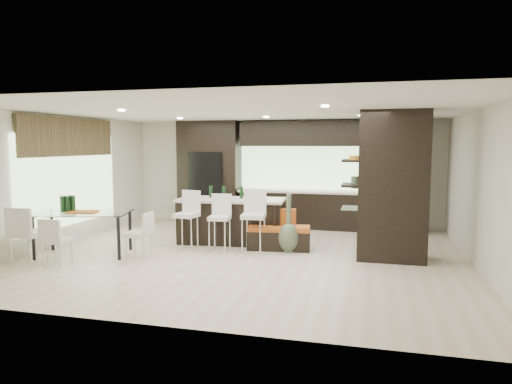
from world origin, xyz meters
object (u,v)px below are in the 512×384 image
(bench, at_px, (279,238))
(floor_vase, at_px, (289,223))
(stool_mid, at_px, (220,228))
(kitchen_island, at_px, (231,221))
(stool_right, at_px, (253,228))
(chair_end, at_px, (139,237))
(chair_near, at_px, (57,243))
(stool_left, at_px, (187,226))
(chair_far, at_px, (29,237))
(dining_table, at_px, (84,234))

(bench, relative_size, floor_vase, 1.08)
(stool_mid, bearing_deg, kitchen_island, 85.68)
(stool_right, xyz_separation_m, chair_end, (-1.94, -0.94, -0.10))
(stool_right, height_order, chair_end, stool_right)
(kitchen_island, height_order, stool_mid, kitchen_island)
(bench, height_order, chair_near, chair_near)
(floor_vase, relative_size, chair_near, 1.48)
(chair_near, bearing_deg, kitchen_island, 45.42)
(stool_left, relative_size, bench, 0.76)
(stool_left, bearing_deg, bench, 22.59)
(floor_vase, xyz_separation_m, chair_near, (-3.73, -1.96, -0.19))
(kitchen_island, distance_m, chair_near, 3.47)
(stool_right, xyz_separation_m, chair_far, (-3.62, -1.75, -0.02))
(stool_left, bearing_deg, stool_right, 10.14)
(floor_vase, xyz_separation_m, chair_end, (-2.59, -1.19, -0.17))
(stool_left, distance_m, chair_end, 1.10)
(kitchen_island, height_order, stool_right, stool_right)
(stool_right, xyz_separation_m, chair_near, (-3.09, -1.71, -0.11))
(chair_near, xyz_separation_m, chair_end, (1.15, 0.77, 0.01))
(dining_table, relative_size, chair_far, 1.80)
(kitchen_island, relative_size, dining_table, 1.33)
(stool_mid, xyz_separation_m, chair_near, (-2.39, -1.73, -0.07))
(dining_table, bearing_deg, stool_mid, 6.99)
(bench, bearing_deg, dining_table, -165.26)
(kitchen_island, xyz_separation_m, stool_left, (-0.70, -0.80, -0.00))
(bench, bearing_deg, floor_vase, -39.29)
(floor_vase, height_order, dining_table, floor_vase)
(chair_far, bearing_deg, chair_end, 25.36)
(kitchen_island, bearing_deg, chair_near, -138.29)
(stool_left, relative_size, stool_mid, 1.05)
(chair_end, bearing_deg, stool_mid, -55.70)
(bench, relative_size, chair_near, 1.61)
(stool_right, relative_size, floor_vase, 0.87)
(chair_end, bearing_deg, dining_table, 86.66)
(stool_left, xyz_separation_m, stool_right, (1.39, -0.01, 0.02))
(stool_right, bearing_deg, kitchen_island, 126.04)
(chair_near, bearing_deg, chair_far, -175.87)
(stool_left, distance_m, stool_mid, 0.70)
(bench, height_order, dining_table, dining_table)
(stool_right, xyz_separation_m, dining_table, (-3.09, -0.94, -0.09))
(stool_mid, xyz_separation_m, dining_table, (-2.39, -0.96, -0.04))
(stool_right, bearing_deg, chair_far, -158.89)
(stool_mid, distance_m, stool_right, 0.70)
(stool_right, distance_m, dining_table, 3.23)
(stool_mid, bearing_deg, dining_table, -162.44)
(kitchen_island, distance_m, chair_far, 3.89)
(kitchen_island, xyz_separation_m, chair_near, (-2.39, -2.51, -0.09))
(kitchen_island, xyz_separation_m, stool_mid, (0.00, -0.79, -0.02))
(bench, distance_m, dining_table, 3.76)
(chair_near, distance_m, chair_end, 1.38)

